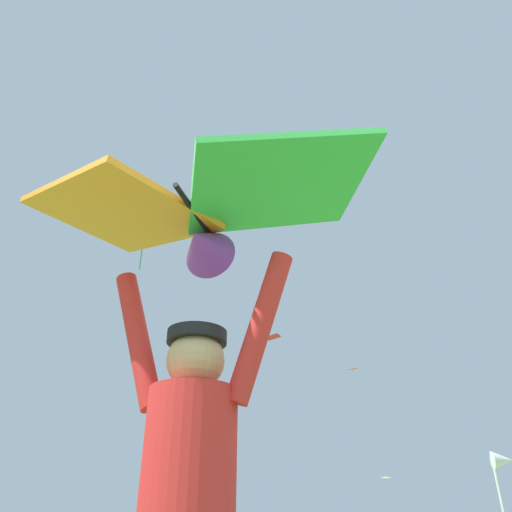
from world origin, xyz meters
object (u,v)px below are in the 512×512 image
Objects in this scene: held_stunt_kite at (199,213)px; distant_kite_yellow_far_center at (386,477)px; distant_kite_green_low_right at (144,232)px; distant_kite_purple_mid_right at (241,389)px; distant_kite_orange_low_left at (353,368)px; marker_flag at (504,471)px; distant_kite_red_mid_left at (273,336)px; distant_kite_purple_high_left at (258,313)px.

distant_kite_yellow_far_center is (4.60, 34.51, 2.34)m from held_stunt_kite.
distant_kite_green_low_right is 22.34m from distant_kite_yellow_far_center.
distant_kite_purple_mid_right is 2.63× the size of distant_kite_yellow_far_center.
marker_flag is at bearing -90.22° from distant_kite_orange_low_left.
distant_kite_red_mid_left reaches higher than marker_flag.
held_stunt_kite is 0.62× the size of distant_kite_green_low_right.
held_stunt_kite is 23.30m from distant_kite_purple_mid_right.
distant_kite_purple_high_left is at bearing 98.21° from distant_kite_red_mid_left.
distant_kite_purple_high_left reaches higher than distant_kite_purple_mid_right.
distant_kite_yellow_far_center is (7.97, 3.08, -10.56)m from distant_kite_purple_high_left.
distant_kite_red_mid_left is at bearing -104.95° from distant_kite_yellow_far_center.
marker_flag is (-1.60, -28.35, -2.77)m from distant_kite_yellow_far_center.
distant_kite_green_low_right is 4.58× the size of distant_kite_yellow_far_center.
marker_flag is (10.30, -11.90, -12.10)m from distant_kite_green_low_right.
distant_kite_yellow_far_center is (7.73, 12.01, -2.81)m from distant_kite_purple_mid_right.
marker_flag is (3.00, 6.16, -0.43)m from held_stunt_kite.
distant_kite_orange_low_left is at bearing 55.90° from distant_kite_green_low_right.
distant_kite_green_low_right reaches higher than marker_flag.
marker_flag is at bearing 64.02° from held_stunt_kite.
distant_kite_red_mid_left is at bearing 93.51° from held_stunt_kite.
distant_kite_purple_high_left reaches higher than distant_kite_orange_low_left.
distant_kite_yellow_far_center is 21.30m from distant_kite_red_mid_left.
held_stunt_kite is 2.83× the size of distant_kite_yellow_far_center.
distant_kite_green_low_right is 8.92m from distant_kite_purple_mid_right.
distant_kite_orange_low_left reaches higher than marker_flag.
held_stunt_kite is 34.82m from distant_kite_orange_low_left.
distant_kite_purple_high_left is 11.82m from distant_kite_purple_mid_right.
distant_kite_yellow_far_center is 0.93× the size of distant_kite_red_mid_left.
distant_kite_orange_low_left is (6.48, 1.99, -3.67)m from distant_kite_purple_high_left.
distant_kite_purple_mid_right is at bearing 110.58° from marker_flag.
distant_kite_yellow_far_center is 0.30× the size of marker_flag.
distant_kite_purple_high_left is at bearing 96.12° from held_stunt_kite.
distant_kite_purple_mid_right is at bearing -119.77° from distant_kite_orange_low_left.
distant_kite_purple_mid_right is at bearing -122.79° from distant_kite_yellow_far_center.
distant_kite_orange_low_left reaches higher than distant_kite_red_mid_left.
distant_kite_orange_low_left is at bearing 89.78° from marker_flag.
distant_kite_purple_mid_right is at bearing 105.06° from distant_kite_red_mid_left.
distant_kite_purple_high_left is 2.86× the size of distant_kite_yellow_far_center.
distant_kite_red_mid_left is (-0.86, 14.06, 4.63)m from held_stunt_kite.
distant_kite_yellow_far_center is at bearing 54.14° from distant_kite_green_low_right.
distant_kite_orange_low_left is at bearing 60.23° from distant_kite_purple_mid_right.
distant_kite_purple_high_left is 2.66× the size of distant_kite_red_mid_left.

